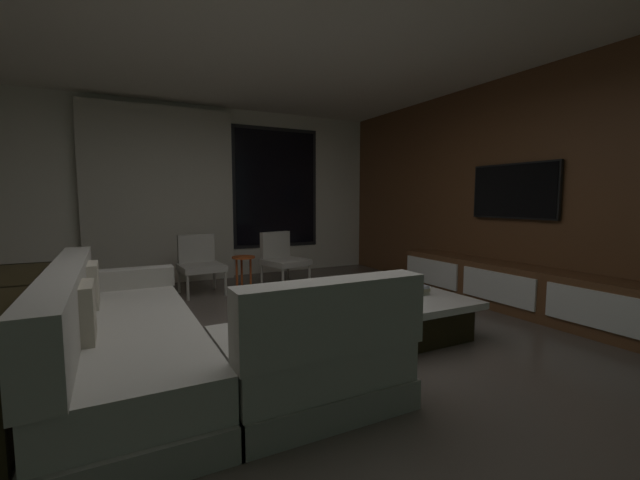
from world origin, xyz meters
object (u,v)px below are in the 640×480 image
at_px(side_stool, 243,262).
at_px(mounted_tv, 514,191).
at_px(sectional_couch, 170,344).
at_px(coffee_table, 394,314).
at_px(console_table_behind_couch, 3,341).
at_px(accent_chair_by_curtain, 200,261).
at_px(book_stack_on_coffee_table, 413,290).
at_px(accent_chair_near_window, 282,256).
at_px(media_console, 514,289).

bearing_deg(side_stool, mounted_tv, -42.17).
xyz_separation_m(sectional_couch, coffee_table, (2.00, 0.16, -0.10)).
relative_size(side_stool, console_table_behind_couch, 0.22).
xyz_separation_m(coffee_table, accent_chair_by_curtain, (-1.29, 2.51, 0.25)).
bearing_deg(book_stack_on_coffee_table, side_stool, 108.79).
bearing_deg(coffee_table, accent_chair_by_curtain, 117.26).
bearing_deg(mounted_tv, book_stack_on_coffee_table, -171.74).
bearing_deg(coffee_table, mounted_tv, 6.04).
relative_size(book_stack_on_coffee_table, mounted_tv, 0.27).
relative_size(sectional_couch, accent_chair_near_window, 3.21).
bearing_deg(book_stack_on_coffee_table, sectional_couch, -177.04).
height_order(accent_chair_by_curtain, console_table_behind_couch, accent_chair_by_curtain).
relative_size(book_stack_on_coffee_table, console_table_behind_couch, 0.14).
bearing_deg(accent_chair_near_window, accent_chair_by_curtain, 175.85).
bearing_deg(console_table_behind_couch, coffee_table, 0.63).
xyz_separation_m(sectional_couch, accent_chair_near_window, (1.85, 2.59, 0.14)).
bearing_deg(accent_chair_near_window, coffee_table, -86.48).
bearing_deg(mounted_tv, coffee_table, -173.96).
distance_m(mounted_tv, console_table_behind_couch, 4.87).
relative_size(accent_chair_by_curtain, media_console, 0.25).
distance_m(coffee_table, accent_chair_by_curtain, 2.84).
distance_m(sectional_couch, accent_chair_by_curtain, 2.77).
bearing_deg(accent_chair_by_curtain, accent_chair_near_window, -4.15).
xyz_separation_m(accent_chair_near_window, media_console, (1.82, -2.43, -0.18)).
distance_m(accent_chair_near_window, accent_chair_by_curtain, 1.15).
height_order(coffee_table, media_console, media_console).
distance_m(book_stack_on_coffee_table, mounted_tv, 1.95).
bearing_deg(accent_chair_near_window, console_table_behind_couch, -138.34).
height_order(media_console, mounted_tv, mounted_tv).
xyz_separation_m(coffee_table, side_stool, (-0.70, 2.51, 0.19)).
distance_m(accent_chair_near_window, media_console, 3.04).
bearing_deg(sectional_couch, accent_chair_near_window, 54.41).
bearing_deg(accent_chair_by_curtain, console_table_behind_couch, -122.50).
xyz_separation_m(sectional_couch, media_console, (3.68, 0.16, -0.04)).
height_order(coffee_table, mounted_tv, mounted_tv).
bearing_deg(side_stool, media_console, -46.62).
bearing_deg(console_table_behind_couch, sectional_couch, -8.00).
distance_m(book_stack_on_coffee_table, console_table_behind_couch, 3.09).
bearing_deg(book_stack_on_coffee_table, media_console, 1.77).
bearing_deg(mounted_tv, side_stool, 137.83).
distance_m(sectional_couch, media_console, 3.68).
bearing_deg(sectional_couch, side_stool, 63.92).
relative_size(accent_chair_near_window, media_console, 0.25).
bearing_deg(book_stack_on_coffee_table, accent_chair_by_curtain, 119.81).
bearing_deg(coffee_table, accent_chair_near_window, 93.52).
distance_m(accent_chair_near_window, console_table_behind_couch, 3.70).
xyz_separation_m(media_console, console_table_behind_couch, (-4.59, -0.03, 0.17)).
bearing_deg(mounted_tv, console_table_behind_couch, -177.26).
xyz_separation_m(side_stool, console_table_behind_couch, (-2.22, -2.54, 0.04)).
bearing_deg(coffee_table, side_stool, 105.53).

